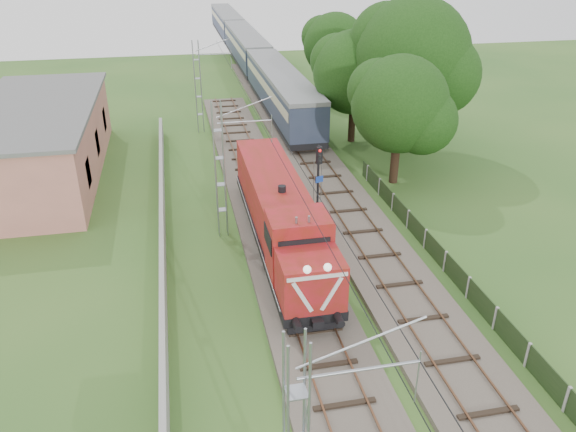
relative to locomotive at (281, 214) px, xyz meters
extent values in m
plane|color=#2E5921|center=(0.00, -9.57, -2.18)|extent=(140.00, 140.00, 0.00)
cube|color=#6B6054|center=(0.00, -2.57, -2.03)|extent=(4.20, 70.00, 0.30)
cube|color=black|center=(0.00, -2.57, -1.83)|extent=(2.40, 70.00, 0.10)
cube|color=brown|center=(-0.85, -2.57, -1.76)|extent=(0.08, 70.00, 0.05)
cube|color=brown|center=(0.85, -2.57, -1.76)|extent=(0.08, 70.00, 0.05)
cube|color=#6B6054|center=(5.00, 10.43, -2.03)|extent=(4.20, 80.00, 0.30)
cube|color=black|center=(5.00, 10.43, -1.83)|extent=(2.40, 80.00, 0.10)
cube|color=brown|center=(4.15, 10.43, -1.76)|extent=(0.08, 80.00, 0.05)
cube|color=brown|center=(5.85, 10.43, -1.76)|extent=(0.08, 80.00, 0.05)
cylinder|color=gray|center=(-1.50, -17.57, 4.62)|extent=(3.00, 0.08, 0.08)
cylinder|color=gray|center=(-1.50, 2.43, 4.62)|extent=(3.00, 0.08, 0.08)
cylinder|color=gray|center=(-1.50, 22.43, 4.62)|extent=(3.00, 0.08, 0.08)
cylinder|color=black|center=(0.00, 2.43, 3.32)|extent=(0.03, 70.00, 0.03)
cylinder|color=black|center=(0.00, 2.43, 4.62)|extent=(0.03, 70.00, 0.03)
cube|color=#9E9E99|center=(-6.50, 2.43, -1.43)|extent=(0.25, 40.00, 1.50)
cube|color=tan|center=(-15.00, 14.43, 0.32)|extent=(8.00, 20.00, 5.00)
cube|color=#606060|center=(-15.00, 14.43, 2.92)|extent=(8.40, 20.40, 0.25)
cube|color=black|center=(-11.05, 8.43, 0.02)|extent=(0.10, 1.60, 1.80)
cube|color=black|center=(-11.05, 14.43, 0.02)|extent=(0.10, 1.60, 1.80)
cube|color=black|center=(-11.05, 20.43, 0.02)|extent=(0.10, 1.60, 1.80)
cube|color=black|center=(8.00, -6.57, -1.58)|extent=(0.05, 32.00, 1.15)
cube|color=#9E9E99|center=(8.00, 8.43, -1.58)|extent=(0.12, 0.12, 1.20)
cube|color=black|center=(0.00, 0.12, -1.20)|extent=(2.90, 16.44, 0.48)
cube|color=black|center=(0.00, -5.20, -1.49)|extent=(2.13, 3.48, 0.48)
cube|color=black|center=(0.00, 5.44, -1.49)|extent=(2.13, 3.48, 0.48)
cube|color=black|center=(0.00, -8.00, -1.59)|extent=(2.51, 0.24, 0.34)
cube|color=#B01325|center=(0.00, -6.89, 0.15)|extent=(2.80, 2.42, 2.22)
sphere|color=white|center=(-0.44, -8.05, 1.41)|extent=(0.35, 0.35, 0.35)
sphere|color=white|center=(0.44, -8.05, 1.41)|extent=(0.35, 0.35, 0.35)
cube|color=silver|center=(-0.63, -8.12, 0.10)|extent=(0.97, 0.06, 1.62)
cube|color=silver|center=(0.63, -8.12, 0.10)|extent=(0.97, 0.06, 1.62)
cube|color=silver|center=(0.00, -8.12, 1.02)|extent=(2.61, 0.06, 0.17)
cube|color=#B01325|center=(0.00, -4.52, 0.59)|extent=(2.90, 2.32, 3.09)
cube|color=black|center=(0.00, -5.70, 1.07)|extent=(2.42, 0.06, 0.87)
cube|color=#B01325|center=(0.00, 2.49, 0.30)|extent=(2.71, 11.70, 2.51)
cylinder|color=black|center=(0.00, -0.46, 1.70)|extent=(0.43, 0.43, 0.39)
cylinder|color=gray|center=(-0.29, -5.30, 2.28)|extent=(0.12, 0.12, 0.34)
cylinder|color=gray|center=(0.29, -5.30, 2.28)|extent=(0.12, 0.12, 0.34)
cube|color=black|center=(5.00, 25.60, -1.25)|extent=(3.11, 23.61, 0.54)
cube|color=#303851|center=(5.00, 25.60, 0.47)|extent=(3.22, 23.61, 2.90)
cube|color=#BEB793|center=(5.00, 25.60, 1.00)|extent=(3.26, 22.67, 0.81)
cube|color=slate|center=(5.00, 25.60, 2.08)|extent=(3.27, 23.61, 0.38)
cube|color=black|center=(5.00, 50.29, -1.25)|extent=(3.11, 23.61, 0.54)
cube|color=#303851|center=(5.00, 50.29, 0.47)|extent=(3.22, 23.61, 2.90)
cube|color=#BEB793|center=(5.00, 50.29, 1.00)|extent=(3.26, 22.67, 0.81)
cube|color=slate|center=(5.00, 50.29, 2.08)|extent=(3.27, 23.61, 0.38)
cube|color=black|center=(5.00, 74.98, -1.25)|extent=(3.11, 23.61, 0.54)
cube|color=#303851|center=(5.00, 74.98, 0.47)|extent=(3.22, 23.61, 2.90)
cube|color=#BEB793|center=(5.00, 74.98, 1.00)|extent=(3.26, 22.67, 0.81)
cube|color=slate|center=(5.00, 74.98, 2.08)|extent=(3.27, 23.61, 0.38)
cylinder|color=black|center=(2.95, 3.27, 0.24)|extent=(0.14, 0.14, 4.84)
cube|color=black|center=(2.95, 3.13, 2.07)|extent=(0.39, 0.31, 1.06)
sphere|color=red|center=(2.95, 3.01, 2.41)|extent=(0.17, 0.17, 0.17)
sphere|color=black|center=(2.95, 3.01, 2.07)|extent=(0.17, 0.17, 0.17)
sphere|color=black|center=(2.95, 3.01, 1.74)|extent=(0.17, 0.17, 0.17)
cube|color=#193998|center=(3.00, 3.15, 0.53)|extent=(0.52, 0.22, 0.39)
cylinder|color=#362216|center=(9.76, 7.85, -0.16)|extent=(0.61, 0.61, 4.05)
sphere|color=black|center=(9.76, 7.85, 3.52)|extent=(6.62, 6.62, 6.62)
sphere|color=black|center=(11.09, 6.86, 2.60)|extent=(4.64, 4.64, 4.64)
sphere|color=black|center=(8.60, 9.01, 4.25)|extent=(4.30, 4.30, 4.30)
cylinder|color=#362216|center=(13.06, 14.06, 0.53)|extent=(0.62, 0.62, 5.43)
sphere|color=black|center=(13.06, 14.06, 5.47)|extent=(8.88, 8.88, 8.88)
sphere|color=black|center=(14.84, 12.73, 4.23)|extent=(6.22, 6.22, 6.22)
sphere|color=black|center=(11.51, 15.61, 6.45)|extent=(5.77, 5.77, 5.77)
cylinder|color=#362216|center=(9.52, 17.16, -0.10)|extent=(0.58, 0.58, 4.17)
sphere|color=black|center=(9.52, 17.16, 3.70)|extent=(6.83, 6.83, 6.83)
sphere|color=black|center=(10.88, 16.13, 2.75)|extent=(4.78, 4.78, 4.78)
sphere|color=black|center=(8.32, 18.35, 4.45)|extent=(4.44, 4.44, 4.44)
cylinder|color=#362216|center=(11.82, 30.96, -0.16)|extent=(0.51, 0.51, 4.05)
sphere|color=black|center=(11.82, 30.96, 3.52)|extent=(6.63, 6.63, 6.63)
sphere|color=black|center=(13.14, 29.97, 2.60)|extent=(4.64, 4.64, 4.64)
sphere|color=black|center=(10.66, 32.12, 4.26)|extent=(4.31, 4.31, 4.31)
camera|label=1|loc=(-5.16, -27.11, 13.65)|focal=35.00mm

